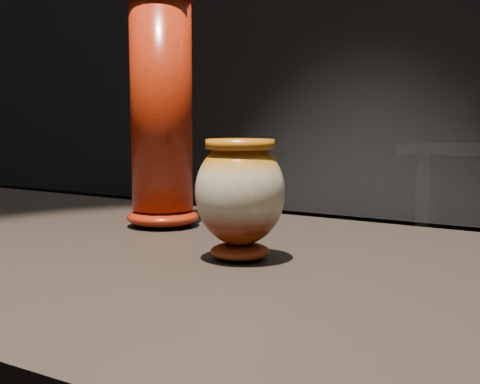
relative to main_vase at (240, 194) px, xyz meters
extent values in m
cube|color=black|center=(-0.01, -0.01, -0.11)|extent=(2.00, 0.80, 0.05)
ellipsoid|color=#651F08|center=(0.00, 0.00, -0.08)|extent=(0.10, 0.10, 0.02)
ellipsoid|color=beige|center=(0.00, 0.00, 0.00)|extent=(0.15, 0.15, 0.14)
cylinder|color=#BF7311|center=(0.00, 0.00, 0.07)|extent=(0.11, 0.11, 0.01)
ellipsoid|color=red|center=(-0.25, 0.15, -0.07)|extent=(0.13, 0.13, 0.03)
cylinder|color=red|center=(-0.25, 0.15, 0.12)|extent=(0.11, 0.11, 0.35)
cube|color=black|center=(-0.77, 3.48, -0.56)|extent=(0.08, 0.50, 0.85)
camera|label=1|loc=(0.47, -0.74, 0.11)|focal=50.00mm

